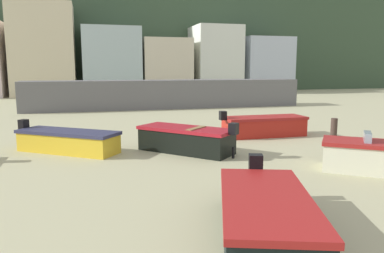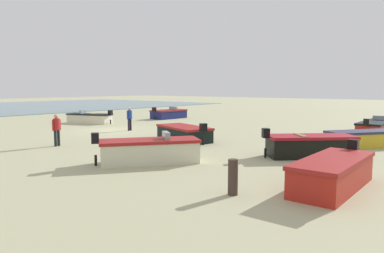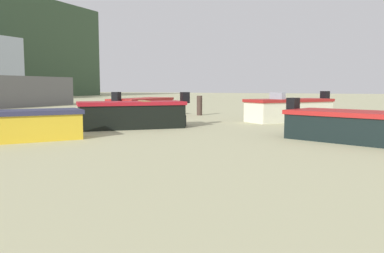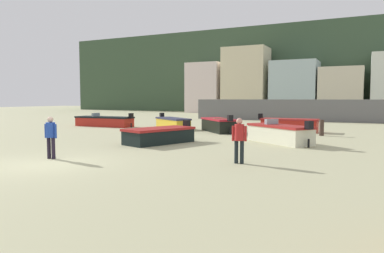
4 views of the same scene
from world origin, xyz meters
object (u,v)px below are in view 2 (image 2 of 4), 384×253
at_px(boat_navy_0, 169,114).
at_px(boat_red_2, 376,127).
at_px(boat_yellow_3, 365,139).
at_px(boat_red_4, 333,173).
at_px(beach_walker_foreground, 57,127).
at_px(boat_black_1, 184,133).
at_px(boat_cream_5, 149,151).
at_px(boat_black_8, 310,146).
at_px(beach_walker_distant, 130,117).
at_px(mooring_post_near_water, 233,177).
at_px(boat_cream_6, 90,118).

xyz_separation_m(boat_navy_0, boat_red_2, (0.17, 18.22, -0.01)).
xyz_separation_m(boat_yellow_3, boat_red_4, (8.68, 1.14, 0.04)).
relative_size(boat_red_4, beach_walker_foreground, 2.55).
height_order(boat_yellow_3, boat_red_4, boat_red_4).
bearing_deg(boat_black_1, beach_walker_foreground, 165.24).
xyz_separation_m(boat_red_2, boat_cream_5, (15.55, -4.91, 0.06)).
bearing_deg(boat_black_1, boat_cream_5, -133.28).
distance_m(boat_black_8, beach_walker_distant, 13.41).
relative_size(boat_red_4, mooring_post_near_water, 4.13).
bearing_deg(boat_navy_0, boat_red_4, -33.65).
xyz_separation_m(boat_yellow_3, boat_cream_5, (9.50, -5.67, 0.06)).
relative_size(boat_navy_0, boat_yellow_3, 0.98).
distance_m(boat_red_4, beach_walker_distant, 16.74).
xyz_separation_m(boat_navy_0, boat_black_8, (10.55, 17.78, 0.05)).
bearing_deg(boat_red_2, boat_navy_0, 179.06).
relative_size(boat_red_2, boat_black_8, 1.49).
relative_size(boat_navy_0, boat_black_8, 1.07).
bearing_deg(boat_red_2, boat_cream_5, -107.96).
height_order(mooring_post_near_water, beach_walker_foreground, beach_walker_foreground).
distance_m(boat_red_2, boat_black_8, 10.39).
height_order(boat_cream_6, mooring_post_near_water, boat_cream_6).
distance_m(boat_cream_5, beach_walker_distant, 11.15).
relative_size(boat_black_8, beach_walker_distant, 2.23).
xyz_separation_m(boat_black_1, beach_walker_foreground, (5.56, -3.76, 0.54)).
height_order(boat_red_2, mooring_post_near_water, boat_red_2).
relative_size(boat_navy_0, boat_red_4, 0.93).
xyz_separation_m(boat_cream_5, beach_walker_distant, (-6.79, -8.83, 0.47)).
bearing_deg(boat_black_8, boat_cream_6, -141.89).
bearing_deg(mooring_post_near_water, boat_black_1, -132.63).
bearing_deg(boat_yellow_3, mooring_post_near_water, 121.84).
relative_size(boat_navy_0, boat_cream_6, 0.93).
distance_m(boat_yellow_3, boat_cream_5, 11.06).
distance_m(boat_cream_6, beach_walker_distant, 6.67).
xyz_separation_m(boat_navy_0, mooring_post_near_water, (17.27, 18.14, 0.07)).
bearing_deg(boat_cream_6, boat_navy_0, -32.97).
relative_size(boat_cream_6, boat_black_8, 1.15).
height_order(boat_navy_0, boat_black_8, boat_black_8).
distance_m(boat_black_1, boat_cream_6, 12.73).
height_order(boat_cream_6, boat_black_8, boat_black_8).
xyz_separation_m(boat_cream_5, boat_cream_6, (-8.16, -15.34, -0.06)).
distance_m(boat_cream_5, beach_walker_foreground, 6.65).
height_order(boat_navy_0, boat_yellow_3, boat_navy_0).
bearing_deg(beach_walker_foreground, boat_red_4, -97.51).
bearing_deg(beach_walker_distant, boat_cream_6, 68.78).
bearing_deg(mooring_post_near_water, boat_red_4, 140.23).
height_order(boat_cream_5, boat_black_8, boat_cream_5).
height_order(boat_yellow_3, boat_cream_5, boat_cream_5).
bearing_deg(beach_walker_foreground, boat_yellow_3, -63.33).
bearing_deg(boat_cream_6, boat_red_2, -87.85).
height_order(boat_yellow_3, beach_walker_distant, beach_walker_distant).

